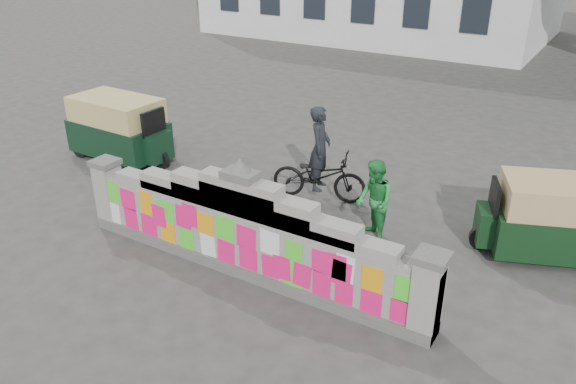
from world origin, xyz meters
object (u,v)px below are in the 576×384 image
(cyclist_bike, at_px, (319,176))
(pedestrian, at_px, (374,201))
(cyclist_rider, at_px, (320,160))
(rickshaw_right, at_px, (557,218))
(rickshaw_left, at_px, (120,128))

(cyclist_bike, xyz_separation_m, pedestrian, (1.61, -0.94, 0.25))
(cyclist_rider, height_order, rickshaw_right, cyclist_rider)
(rickshaw_left, bearing_deg, rickshaw_right, 5.17)
(rickshaw_left, relative_size, rickshaw_right, 1.06)
(cyclist_bike, relative_size, cyclist_rider, 1.12)
(cyclist_rider, distance_m, rickshaw_left, 5.13)
(rickshaw_left, bearing_deg, pedestrian, -2.50)
(pedestrian, distance_m, rickshaw_right, 3.03)
(cyclist_bike, bearing_deg, rickshaw_right, -103.10)
(cyclist_bike, height_order, rickshaw_left, rickshaw_left)
(rickshaw_left, bearing_deg, cyclist_rider, 6.86)
(cyclist_bike, xyz_separation_m, rickshaw_left, (-5.11, -0.51, 0.26))
(cyclist_rider, distance_m, pedestrian, 1.86)
(cyclist_bike, bearing_deg, cyclist_rider, 74.82)
(cyclist_rider, relative_size, rickshaw_right, 0.68)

